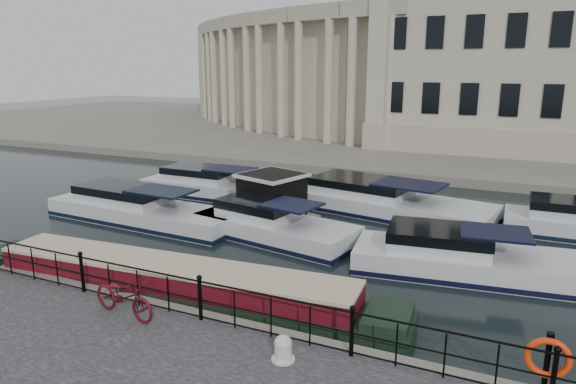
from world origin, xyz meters
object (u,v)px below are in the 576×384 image
at_px(narrowboat, 171,289).
at_px(harbour_hut, 272,199).
at_px(life_ring_post, 548,359).
at_px(mooring_bollard, 283,348).
at_px(bicycle, 124,296).

relative_size(narrowboat, harbour_hut, 3.46).
xyz_separation_m(life_ring_post, harbour_hut, (-10.91, 10.17, -0.46)).
relative_size(mooring_bollard, narrowboat, 0.04).
bearing_deg(life_ring_post, mooring_bollard, -170.35).
distance_m(narrowboat, harbour_hut, 8.83).
bearing_deg(narrowboat, bicycle, -89.10).
relative_size(life_ring_post, narrowboat, 0.10).
bearing_deg(harbour_hut, mooring_bollard, -45.46).
distance_m(bicycle, harbour_hut, 10.97).
height_order(mooring_bollard, narrowboat, narrowboat).
bearing_deg(life_ring_post, harbour_hut, 137.02).
relative_size(bicycle, narrowboat, 0.15).
xyz_separation_m(life_ring_post, narrowboat, (-9.95, 1.42, -1.05)).
relative_size(life_ring_post, harbour_hut, 0.33).
height_order(mooring_bollard, harbour_hut, harbour_hut).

